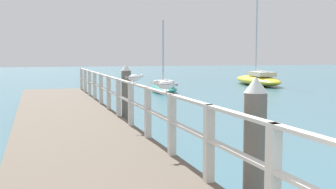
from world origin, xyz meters
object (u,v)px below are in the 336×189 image
object	(u,v)px
seagull_foreground	(165,85)
boat_1	(258,79)
dock_piling_near	(255,155)
seagull_background	(135,77)
dock_piling_far	(126,97)
boat_4	(164,87)

from	to	relation	value
seagull_foreground	boat_1	bearing A→B (deg)	-22.85
dock_piling_near	seagull_background	xyz separation A→B (m)	(-0.37, 4.98, 0.71)
seagull_background	boat_1	world-z (taller)	boat_1
seagull_background	seagull_foreground	bearing A→B (deg)	19.08
dock_piling_far	boat_4	world-z (taller)	boat_4
dock_piling_near	seagull_foreground	size ratio (longest dim) A/B	4.10
dock_piling_near	boat_1	bearing A→B (deg)	60.89
seagull_foreground	dock_piling_far	bearing A→B (deg)	5.61
dock_piling_far	boat_4	bearing A→B (deg)	68.39
seagull_foreground	seagull_background	distance (m)	2.47
boat_1	boat_4	world-z (taller)	boat_1
seagull_background	boat_4	xyz separation A→B (m)	(5.15, 14.78, -1.41)
boat_4	dock_piling_near	bearing A→B (deg)	-97.01
dock_piling_near	seagull_background	world-z (taller)	dock_piling_near
boat_1	dock_piling_near	bearing A→B (deg)	-111.09
dock_piling_near	dock_piling_far	world-z (taller)	same
dock_piling_far	boat_1	world-z (taller)	boat_1
boat_4	boat_1	bearing A→B (deg)	29.88
dock_piling_far	boat_4	size ratio (longest dim) A/B	0.46
dock_piling_far	seagull_foreground	distance (m)	5.27
dock_piling_near	dock_piling_far	distance (m)	7.71
boat_4	seagull_background	bearing A→B (deg)	-102.63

